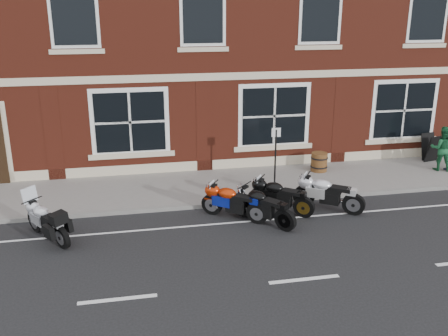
{
  "coord_description": "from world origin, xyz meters",
  "views": [
    {
      "loc": [
        -3.58,
        -12.05,
        5.73
      ],
      "look_at": [
        -0.88,
        1.6,
        1.13
      ],
      "focal_mm": 40.0,
      "sensor_mm": 36.0,
      "label": 1
    }
  ],
  "objects_px": {
    "moto_sport_red": "(233,201)",
    "barrel_planter": "(319,162)",
    "moto_sport_black": "(280,195)",
    "moto_touring_silver": "(47,220)",
    "moto_naked_black": "(263,205)",
    "a_board_sign": "(431,148)",
    "parking_sign": "(275,154)",
    "moto_sport_silver": "(327,192)",
    "pedestrian_right": "(442,148)"
  },
  "relations": [
    {
      "from": "moto_sport_silver",
      "to": "parking_sign",
      "type": "distance_m",
      "value": 2.1
    },
    {
      "from": "moto_naked_black",
      "to": "barrel_planter",
      "type": "bearing_deg",
      "value": 12.05
    },
    {
      "from": "pedestrian_right",
      "to": "parking_sign",
      "type": "distance_m",
      "value": 6.35
    },
    {
      "from": "moto_sport_red",
      "to": "parking_sign",
      "type": "relative_size",
      "value": 0.84
    },
    {
      "from": "parking_sign",
      "to": "pedestrian_right",
      "type": "bearing_deg",
      "value": 11.62
    },
    {
      "from": "moto_sport_black",
      "to": "barrel_planter",
      "type": "distance_m",
      "value": 3.8
    },
    {
      "from": "barrel_planter",
      "to": "a_board_sign",
      "type": "bearing_deg",
      "value": 4.12
    },
    {
      "from": "moto_sport_silver",
      "to": "parking_sign",
      "type": "bearing_deg",
      "value": 70.52
    },
    {
      "from": "barrel_planter",
      "to": "moto_touring_silver",
      "type": "bearing_deg",
      "value": -158.13
    },
    {
      "from": "moto_sport_red",
      "to": "barrel_planter",
      "type": "relative_size",
      "value": 2.54
    },
    {
      "from": "moto_sport_red",
      "to": "moto_sport_black",
      "type": "distance_m",
      "value": 1.41
    },
    {
      "from": "moto_touring_silver",
      "to": "pedestrian_right",
      "type": "height_order",
      "value": "pedestrian_right"
    },
    {
      "from": "parking_sign",
      "to": "moto_sport_black",
      "type": "bearing_deg",
      "value": -96.25
    },
    {
      "from": "a_board_sign",
      "to": "parking_sign",
      "type": "height_order",
      "value": "parking_sign"
    },
    {
      "from": "moto_sport_silver",
      "to": "pedestrian_right",
      "type": "height_order",
      "value": "pedestrian_right"
    },
    {
      "from": "moto_sport_red",
      "to": "moto_sport_black",
      "type": "height_order",
      "value": "moto_sport_black"
    },
    {
      "from": "moto_touring_silver",
      "to": "parking_sign",
      "type": "xyz_separation_m",
      "value": [
        6.6,
        2.03,
        0.75
      ]
    },
    {
      "from": "barrel_planter",
      "to": "moto_sport_black",
      "type": "bearing_deg",
      "value": -128.42
    },
    {
      "from": "moto_touring_silver",
      "to": "a_board_sign",
      "type": "xyz_separation_m",
      "value": [
        13.18,
        3.8,
        0.11
      ]
    },
    {
      "from": "moto_naked_black",
      "to": "barrel_planter",
      "type": "height_order",
      "value": "moto_naked_black"
    },
    {
      "from": "moto_sport_black",
      "to": "barrel_planter",
      "type": "height_order",
      "value": "moto_sport_black"
    },
    {
      "from": "moto_sport_silver",
      "to": "a_board_sign",
      "type": "relative_size",
      "value": 1.73
    },
    {
      "from": "moto_sport_red",
      "to": "a_board_sign",
      "type": "relative_size",
      "value": 1.64
    },
    {
      "from": "moto_sport_silver",
      "to": "barrel_planter",
      "type": "height_order",
      "value": "moto_sport_silver"
    },
    {
      "from": "moto_touring_silver",
      "to": "a_board_sign",
      "type": "distance_m",
      "value": 13.72
    },
    {
      "from": "moto_naked_black",
      "to": "a_board_sign",
      "type": "distance_m",
      "value": 8.51
    },
    {
      "from": "moto_touring_silver",
      "to": "moto_sport_red",
      "type": "xyz_separation_m",
      "value": [
        4.9,
        0.33,
        -0.0
      ]
    },
    {
      "from": "moto_touring_silver",
      "to": "moto_sport_black",
      "type": "height_order",
      "value": "moto_touring_silver"
    },
    {
      "from": "moto_touring_silver",
      "to": "parking_sign",
      "type": "relative_size",
      "value": 0.84
    },
    {
      "from": "moto_sport_black",
      "to": "moto_sport_red",
      "type": "bearing_deg",
      "value": 136.0
    },
    {
      "from": "pedestrian_right",
      "to": "parking_sign",
      "type": "bearing_deg",
      "value": 32.47
    },
    {
      "from": "pedestrian_right",
      "to": "barrel_planter",
      "type": "xyz_separation_m",
      "value": [
        -4.24,
        0.72,
        -0.46
      ]
    },
    {
      "from": "moto_naked_black",
      "to": "a_board_sign",
      "type": "bearing_deg",
      "value": -10.4
    },
    {
      "from": "moto_sport_red",
      "to": "moto_naked_black",
      "type": "relative_size",
      "value": 0.98
    },
    {
      "from": "moto_sport_silver",
      "to": "parking_sign",
      "type": "height_order",
      "value": "parking_sign"
    },
    {
      "from": "moto_sport_black",
      "to": "moto_sport_silver",
      "type": "bearing_deg",
      "value": -55.27
    },
    {
      "from": "moto_naked_black",
      "to": "barrel_planter",
      "type": "distance_m",
      "value": 4.71
    },
    {
      "from": "pedestrian_right",
      "to": "barrel_planter",
      "type": "height_order",
      "value": "pedestrian_right"
    },
    {
      "from": "moto_sport_black",
      "to": "moto_touring_silver",
      "type": "bearing_deg",
      "value": 133.74
    },
    {
      "from": "moto_naked_black",
      "to": "pedestrian_right",
      "type": "height_order",
      "value": "pedestrian_right"
    },
    {
      "from": "moto_sport_red",
      "to": "moto_sport_silver",
      "type": "distance_m",
      "value": 2.8
    },
    {
      "from": "moto_naked_black",
      "to": "pedestrian_right",
      "type": "xyz_separation_m",
      "value": [
        7.27,
        2.88,
        0.38
      ]
    },
    {
      "from": "moto_touring_silver",
      "to": "moto_sport_black",
      "type": "xyz_separation_m",
      "value": [
        6.3,
        0.5,
        -0.0
      ]
    },
    {
      "from": "moto_naked_black",
      "to": "a_board_sign",
      "type": "height_order",
      "value": "a_board_sign"
    },
    {
      "from": "moto_touring_silver",
      "to": "pedestrian_right",
      "type": "xyz_separation_m",
      "value": [
        12.9,
        2.76,
        0.38
      ]
    },
    {
      "from": "moto_touring_silver",
      "to": "moto_sport_red",
      "type": "distance_m",
      "value": 4.91
    },
    {
      "from": "a_board_sign",
      "to": "parking_sign",
      "type": "xyz_separation_m",
      "value": [
        -6.58,
        -1.77,
        0.64
      ]
    },
    {
      "from": "moto_sport_red",
      "to": "moto_sport_black",
      "type": "xyz_separation_m",
      "value": [
        1.4,
        0.17,
        0.0
      ]
    },
    {
      "from": "moto_touring_silver",
      "to": "barrel_planter",
      "type": "relative_size",
      "value": 2.54
    },
    {
      "from": "moto_touring_silver",
      "to": "pedestrian_right",
      "type": "bearing_deg",
      "value": -23.11
    }
  ]
}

